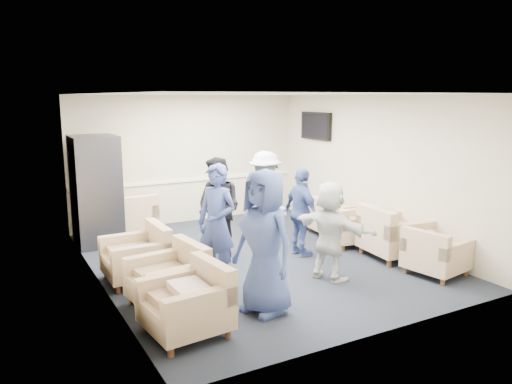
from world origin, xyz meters
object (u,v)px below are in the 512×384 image
vending_machine (96,190)px  armchair_right_near (434,256)px  armchair_left_far (139,258)px  armchair_right_far (327,217)px  armchair_left_mid (172,280)px  armchair_corner (129,220)px  armchair_right_midfar (347,228)px  person_front_left (264,242)px  person_mid_left (217,224)px  armchair_left_near (190,305)px  armchair_right_midnear (391,236)px  person_front_right (330,231)px  person_back_right (265,196)px  person_mid_right (302,212)px  person_back_left (219,208)px

vending_machine → armchair_right_near: bearing=-45.6°
armchair_left_far → armchair_right_far: size_ratio=1.00×
armchair_left_mid → armchair_corner: 3.35m
armchair_left_mid → armchair_right_midfar: (3.71, 1.07, -0.03)m
person_front_left → person_mid_left: size_ratio=1.05×
armchair_left_near → armchair_left_mid: size_ratio=0.99×
armchair_right_midnear → armchair_right_far: 1.79m
armchair_left_mid → person_mid_left: bearing=114.6°
armchair_left_far → armchair_right_midnear: armchair_right_midnear is taller
armchair_left_near → person_mid_left: size_ratio=0.55×
person_front_left → person_mid_left: 1.26m
vending_machine → person_front_right: 4.39m
vending_machine → person_back_right: 3.08m
person_mid_right → armchair_left_far: bearing=86.8°
armchair_right_near → armchair_left_near: bearing=80.3°
armchair_left_far → person_front_left: person_front_left is taller
armchair_left_near → person_back_right: size_ratio=0.56×
armchair_left_mid → person_back_left: bearing=132.1°
armchair_corner → person_front_left: size_ratio=0.56×
armchair_left_near → armchair_right_near: (3.91, 0.01, -0.03)m
armchair_left_mid → armchair_left_far: size_ratio=1.08×
person_back_right → person_front_right: 2.24m
armchair_right_near → armchair_right_midfar: 1.91m
armchair_right_near → person_back_right: (-1.29, 2.87, 0.53)m
armchair_left_near → armchair_right_far: bearing=118.9°
vending_machine → person_back_left: bearing=-47.4°
person_mid_left → person_mid_right: (1.74, 0.42, -0.11)m
person_mid_left → person_front_right: person_mid_left is taller
armchair_right_midfar → person_mid_left: 2.93m
person_back_left → person_back_right: 1.25m
armchair_right_midfar → armchair_right_midnear: bearing=-162.3°
armchair_left_mid → person_front_left: person_front_left is taller
armchair_right_midfar → person_back_left: person_back_left is taller
armchair_left_far → armchair_right_midnear: (3.98, -0.98, 0.03)m
vending_machine → person_back_right: size_ratio=1.18×
vending_machine → armchair_right_midnear: bearing=-38.0°
person_back_right → person_front_right: size_ratio=1.14×
armchair_right_midfar → armchair_corner: size_ratio=0.86×
armchair_left_mid → person_front_left: 1.33m
armchair_right_far → person_front_right: 2.62m
armchair_right_midnear → armchair_left_far: bearing=82.0°
armchair_left_near → armchair_right_far: size_ratio=1.08×
armchair_left_near → armchair_right_near: size_ratio=1.05×
armchair_right_far → person_mid_left: 3.34m
vending_machine → person_front_right: size_ratio=1.35×
vending_machine → person_front_right: (2.60, -3.53, -0.26)m
person_front_right → armchair_left_mid: bearing=67.1°
person_back_right → person_mid_right: (0.08, -1.09, -0.09)m
armchair_left_far → person_front_right: bearing=61.5°
armchair_left_near → armchair_corner: 4.19m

